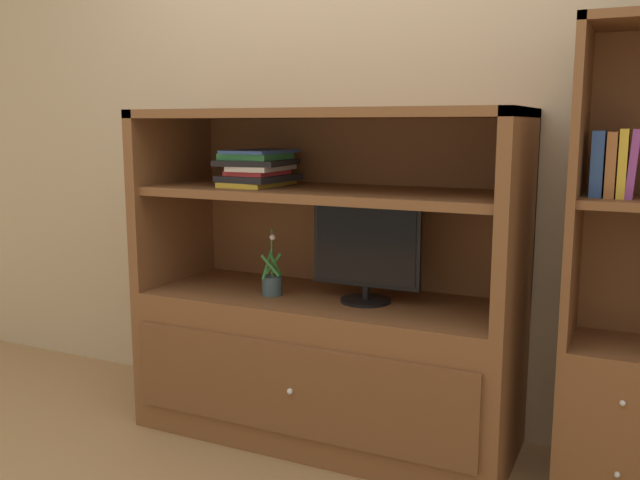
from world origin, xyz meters
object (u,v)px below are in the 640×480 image
tv_monitor (366,252)px  magazine_stack (258,168)px  media_console (326,332)px  bookshelf_tall (628,345)px  potted_plant (272,283)px  upright_book_row (615,164)px

tv_monitor → magazine_stack: size_ratio=1.33×
media_console → bookshelf_tall: (1.17, 0.01, 0.11)m
potted_plant → magazine_stack: (-0.11, 0.08, 0.48)m
potted_plant → tv_monitor: bearing=8.8°
magazine_stack → bookshelf_tall: size_ratio=0.21×
tv_monitor → upright_book_row: size_ratio=1.97×
tv_monitor → potted_plant: bearing=-171.2°
upright_book_row → potted_plant: bearing=-176.9°
upright_book_row → magazine_stack: bearing=179.8°
media_console → potted_plant: size_ratio=5.61×
potted_plant → magazine_stack: magazine_stack is taller
potted_plant → magazine_stack: 0.50m
bookshelf_tall → magazine_stack: bearing=-179.8°
potted_plant → upright_book_row: (1.31, 0.07, 0.53)m
media_console → potted_plant: media_console is taller
media_console → tv_monitor: 0.41m
tv_monitor → magazine_stack: (-0.51, 0.01, 0.32)m
bookshelf_tall → upright_book_row: size_ratio=7.23×
bookshelf_tall → upright_book_row: 0.64m
media_console → potted_plant: bearing=-160.7°
media_console → tv_monitor: size_ratio=3.48×
media_console → bookshelf_tall: size_ratio=0.95×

